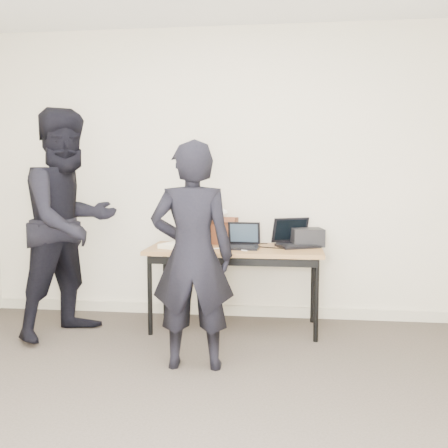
% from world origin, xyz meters
% --- Properties ---
extents(room, '(4.60, 4.60, 2.80)m').
position_xyz_m(room, '(0.00, 0.00, 1.35)').
color(room, '#413931').
rests_on(room, ground).
extents(desk, '(1.51, 0.66, 0.72)m').
position_xyz_m(desk, '(0.17, 1.84, 0.66)').
color(desk, brown).
rests_on(desk, ground).
extents(laptop_beige, '(0.42, 0.42, 0.26)m').
position_xyz_m(laptop_beige, '(-0.27, 1.81, 0.77)').
color(laptop_beige, beige).
rests_on(laptop_beige, desk).
extents(laptop_center, '(0.30, 0.29, 0.22)m').
position_xyz_m(laptop_center, '(0.24, 1.84, 0.77)').
color(laptop_center, black).
rests_on(laptop_center, desk).
extents(laptop_right, '(0.44, 0.43, 0.25)m').
position_xyz_m(laptop_right, '(0.69, 1.99, 0.78)').
color(laptop_right, black).
rests_on(laptop_right, desk).
extents(leather_satchel, '(0.38, 0.21, 0.25)m').
position_xyz_m(leather_satchel, '(-0.01, 2.06, 0.85)').
color(leather_satchel, '#5C2D18').
rests_on(leather_satchel, desk).
extents(tissue, '(0.14, 0.11, 0.08)m').
position_xyz_m(tissue, '(0.02, 2.07, 1.00)').
color(tissue, white).
rests_on(tissue, leather_satchel).
extents(equipment_box, '(0.30, 0.27, 0.15)m').
position_xyz_m(equipment_box, '(0.80, 2.03, 0.80)').
color(equipment_box, black).
rests_on(equipment_box, desk).
extents(power_brick, '(0.08, 0.05, 0.03)m').
position_xyz_m(power_brick, '(-0.05, 1.67, 0.73)').
color(power_brick, black).
rests_on(power_brick, desk).
extents(cables, '(1.15, 0.47, 0.01)m').
position_xyz_m(cables, '(0.21, 1.84, 0.72)').
color(cables, black).
rests_on(cables, desk).
extents(person_typist, '(0.61, 0.43, 1.59)m').
position_xyz_m(person_typist, '(-0.04, 0.95, 0.79)').
color(person_typist, black).
rests_on(person_typist, ground).
extents(person_observer, '(1.08, 1.16, 1.89)m').
position_xyz_m(person_observer, '(-1.19, 1.55, 0.95)').
color(person_observer, black).
rests_on(person_observer, ground).
extents(baseboard, '(4.50, 0.03, 0.10)m').
position_xyz_m(baseboard, '(0.00, 2.23, 0.05)').
color(baseboard, '#BFB89E').
rests_on(baseboard, ground).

